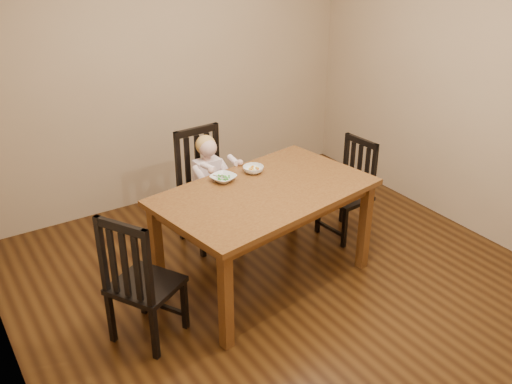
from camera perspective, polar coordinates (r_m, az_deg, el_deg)
room at (r=4.01m, az=3.27°, el=6.46°), size 4.01×4.01×2.71m
dining_table at (r=4.35m, az=0.90°, el=-0.88°), size 1.77×1.23×0.81m
chair_child at (r=5.05m, az=-4.99°, el=0.25°), size 0.47×0.45×1.04m
chair_left at (r=3.94m, az=-11.50°, el=-8.83°), size 0.57×0.58×1.00m
chair_right at (r=5.23m, az=9.28°, el=0.17°), size 0.41×0.42×0.91m
toddler at (r=4.95m, az=-4.74°, el=1.37°), size 0.32×0.39×0.52m
bowl_peas at (r=4.45m, az=-3.28°, el=1.39°), size 0.24×0.24×0.05m
bowl_veg at (r=4.59m, az=-0.27°, el=2.28°), size 0.18×0.18×0.05m
fork at (r=4.40m, az=-3.53°, el=1.41°), size 0.11×0.06×0.05m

